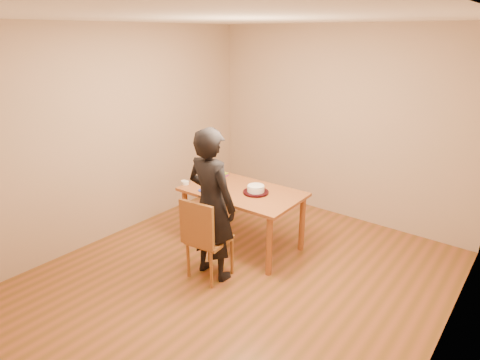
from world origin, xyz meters
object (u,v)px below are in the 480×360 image
Objects in this scene: person at (212,205)px; cake at (256,189)px; dining_chair at (210,239)px; cake_plate at (256,192)px; dining_table at (243,192)px.

cake is at bearing -91.02° from person.
person is (0.00, 0.05, 0.40)m from dining_chair.
person is at bearing -92.31° from cake_plate.
cake reaches higher than cake_plate.
cake_plate is (0.18, 0.03, 0.03)m from dining_table.
person reaches higher than cake_plate.
person is (0.15, -0.73, 0.12)m from dining_table.
dining_chair is 0.24× the size of person.
person is at bearing -80.08° from dining_table.
cake_plate reaches higher than dining_table.
person reaches higher than cake.
cake is at bearing 7.77° from dining_table.
cake_plate reaches higher than dining_chair.
cake_plate is 0.77m from person.
dining_chair is (0.15, -0.77, -0.28)m from dining_table.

